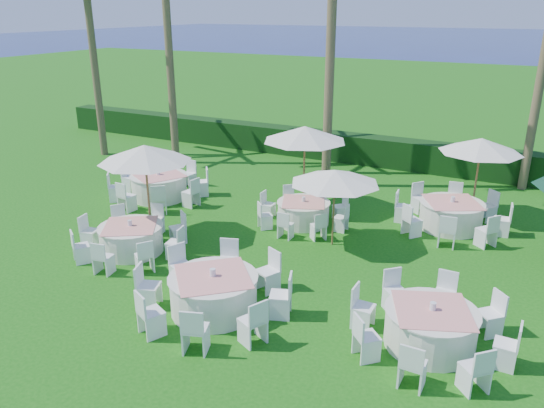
# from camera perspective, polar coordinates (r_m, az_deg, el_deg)

# --- Properties ---
(ground) EXTENTS (120.00, 120.00, 0.00)m
(ground) POSITION_cam_1_polar(r_m,az_deg,el_deg) (13.20, -4.05, -8.77)
(ground) COLOR #13560E
(ground) RESTS_ON ground
(hedge) EXTENTS (34.00, 1.00, 1.20)m
(hedge) POSITION_cam_1_polar(r_m,az_deg,el_deg) (23.39, 11.12, 5.64)
(hedge) COLOR black
(hedge) RESTS_ON ground
(ocean) EXTENTS (260.00, 260.00, 0.00)m
(ocean) POSITION_cam_1_polar(r_m,az_deg,el_deg) (112.18, 24.62, 15.42)
(ocean) COLOR #071147
(ocean) RESTS_ON ground
(banquet_table_a) EXTENTS (3.12, 3.12, 0.94)m
(banquet_table_a) POSITION_cam_1_polar(r_m,az_deg,el_deg) (15.23, -14.89, -3.55)
(banquet_table_a) COLOR silver
(banquet_table_a) RESTS_ON ground
(banquet_table_b) EXTENTS (3.44, 3.44, 1.04)m
(banquet_table_b) POSITION_cam_1_polar(r_m,az_deg,el_deg) (12.03, -6.30, -9.43)
(banquet_table_b) COLOR silver
(banquet_table_b) RESTS_ON ground
(banquet_table_c) EXTENTS (3.25, 3.25, 0.98)m
(banquet_table_c) POSITION_cam_1_polar(r_m,az_deg,el_deg) (11.32, 16.68, -12.52)
(banquet_table_c) COLOR silver
(banquet_table_c) RESTS_ON ground
(banquet_table_d) EXTENTS (3.50, 3.50, 1.04)m
(banquet_table_d) POSITION_cam_1_polar(r_m,az_deg,el_deg) (19.27, -12.04, 1.94)
(banquet_table_d) COLOR silver
(banquet_table_d) RESTS_ON ground
(banquet_table_e) EXTENTS (2.90, 2.90, 0.89)m
(banquet_table_e) POSITION_cam_1_polar(r_m,az_deg,el_deg) (16.66, 3.39, -0.86)
(banquet_table_e) COLOR silver
(banquet_table_e) RESTS_ON ground
(banquet_table_f) EXTENTS (3.40, 3.40, 1.02)m
(banquet_table_f) POSITION_cam_1_polar(r_m,az_deg,el_deg) (17.19, 18.70, -1.04)
(banquet_table_f) COLOR silver
(banquet_table_f) RESTS_ON ground
(umbrella_a) EXTENTS (2.64, 2.64, 2.80)m
(umbrella_a) POSITION_cam_1_polar(r_m,az_deg,el_deg) (15.41, -13.54, 5.30)
(umbrella_a) COLOR brown
(umbrella_a) RESTS_ON ground
(umbrella_b) EXTENTS (2.52, 2.52, 2.24)m
(umbrella_b) POSITION_cam_1_polar(r_m,az_deg,el_deg) (14.68, 6.79, 2.93)
(umbrella_b) COLOR brown
(umbrella_b) RESTS_ON ground
(umbrella_c) EXTENTS (2.76, 2.76, 2.82)m
(umbrella_c) POSITION_cam_1_polar(r_m,az_deg,el_deg) (17.34, 3.55, 7.56)
(umbrella_c) COLOR brown
(umbrella_c) RESTS_ON ground
(umbrella_d) EXTENTS (2.55, 2.55, 2.62)m
(umbrella_d) POSITION_cam_1_polar(r_m,az_deg,el_deg) (17.76, 21.56, 5.88)
(umbrella_d) COLOR brown
(umbrella_d) RESTS_ON ground
(palm_a) EXTENTS (4.23, 4.38, 10.34)m
(palm_a) POSITION_cam_1_polar(r_m,az_deg,el_deg) (22.88, -11.18, 18.12)
(palm_a) COLOR brown
(palm_a) RESTS_ON ground
(palm_b) EXTENTS (4.33, 4.31, 10.18)m
(palm_b) POSITION_cam_1_polar(r_m,az_deg,el_deg) (21.08, 6.44, 17.98)
(palm_b) COLOR brown
(palm_b) RESTS_ON ground
(palm_c) EXTENTS (4.17, 4.40, 11.09)m
(palm_c) POSITION_cam_1_polar(r_m,az_deg,el_deg) (19.41, 6.41, 19.15)
(palm_c) COLOR brown
(palm_c) RESTS_ON ground
(palm_d) EXTENTS (4.37, 4.25, 8.51)m
(palm_d) POSITION_cam_1_polar(r_m,az_deg,el_deg) (21.21, 27.21, 13.64)
(palm_d) COLOR brown
(palm_d) RESTS_ON ground
(palm_f) EXTENTS (4.24, 4.37, 7.82)m
(palm_f) POSITION_cam_1_polar(r_m,az_deg,el_deg) (25.18, -18.63, 14.71)
(palm_f) COLOR brown
(palm_f) RESTS_ON ground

